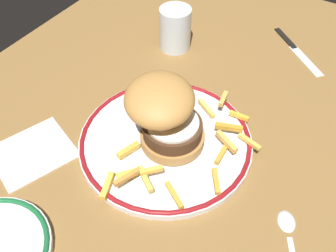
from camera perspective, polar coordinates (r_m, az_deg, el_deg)
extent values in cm
cube|color=brown|center=(65.43, -0.37, -3.82)|extent=(124.53, 88.67, 4.00)
cylinder|color=silver|center=(63.33, 0.00, -2.45)|extent=(29.25, 29.25, 1.20)
torus|color=maroon|center=(62.87, 0.00, -2.09)|extent=(28.85, 28.85, 0.80)
cylinder|color=#B07B3F|center=(61.39, 0.55, -1.86)|extent=(10.62, 10.62, 1.80)
cylinder|color=#442918|center=(59.83, 0.56, -0.57)|extent=(9.65, 9.65, 2.34)
cylinder|color=white|center=(58.78, 0.57, 0.36)|extent=(8.45, 8.45, 0.50)
ellipsoid|color=yellow|center=(58.04, 0.11, 0.54)|extent=(2.60, 2.60, 1.40)
ellipsoid|color=#B27D3E|center=(56.21, -1.32, 4.10)|extent=(15.25, 15.01, 6.38)
cube|color=gold|center=(55.58, 0.94, -10.49)|extent=(3.13, 4.44, 0.71)
cube|color=gold|center=(57.08, -9.26, -8.96)|extent=(4.63, 2.39, 0.88)
cube|color=gold|center=(68.26, -0.69, 4.82)|extent=(4.81, 1.13, 0.81)
cube|color=#EBBB51|center=(67.28, 5.90, 2.74)|extent=(3.02, 4.41, 0.72)
cube|color=gold|center=(63.05, 12.37, -2.36)|extent=(1.84, 4.38, 0.70)
cube|color=#EEB644|center=(56.23, -2.57, -6.78)|extent=(3.08, 2.94, 0.75)
cube|color=gold|center=(63.32, 9.26, -0.18)|extent=(2.34, 4.67, 0.85)
cube|color=gold|center=(60.65, -6.06, -3.69)|extent=(4.18, 2.18, 0.93)
cube|color=orange|center=(55.80, -6.03, -7.84)|extent=(4.52, 2.35, 0.72)
cube|color=#EEAD4E|center=(61.18, 8.93, -2.34)|extent=(2.91, 4.64, 0.85)
cube|color=gold|center=(69.91, -4.58, 5.01)|extent=(4.27, 1.45, 0.86)
cube|color=gold|center=(60.46, 8.13, -4.34)|extent=(3.86, 0.95, 0.76)
cube|color=gold|center=(66.75, 10.82, 1.53)|extent=(0.77, 3.57, 0.71)
cube|color=gold|center=(67.82, -0.60, 3.59)|extent=(2.10, 3.37, 0.91)
cube|color=gold|center=(57.73, -6.35, -7.42)|extent=(3.07, 2.72, 0.98)
cube|color=gold|center=(67.03, 8.45, 4.13)|extent=(3.60, 1.34, 0.79)
cube|color=gold|center=(57.33, 7.36, -8.34)|extent=(4.07, 3.11, 0.76)
cube|color=gold|center=(56.26, -3.50, -8.07)|extent=(3.31, 4.31, 0.76)
cylinder|color=silver|center=(82.07, 1.09, 14.64)|extent=(6.74, 6.74, 9.14)
cylinder|color=silver|center=(82.82, 1.08, 13.84)|extent=(6.20, 6.20, 6.40)
cube|color=black|center=(90.88, 17.51, 12.74)|extent=(6.13, 6.85, 0.70)
cube|color=silver|center=(85.55, 20.31, 9.43)|extent=(8.54, 9.51, 0.24)
ellipsoid|color=silver|center=(57.87, 17.70, -13.54)|extent=(4.41, 4.01, 0.90)
cube|color=white|center=(66.46, -19.99, -3.74)|extent=(15.56, 14.73, 0.40)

